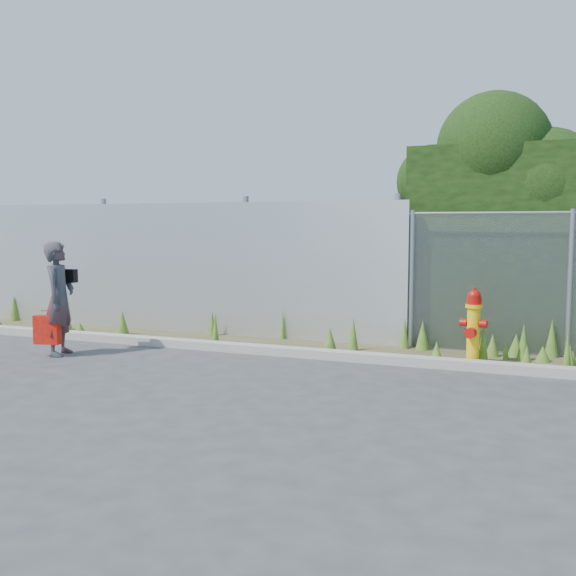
# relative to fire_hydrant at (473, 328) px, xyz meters

# --- Properties ---
(ground) EXTENTS (80.00, 80.00, 0.00)m
(ground) POSITION_rel_fire_hydrant_xyz_m (-2.03, -2.05, -0.50)
(ground) COLOR #3E3E41
(ground) RESTS_ON ground
(curb) EXTENTS (16.00, 0.22, 0.12)m
(curb) POSITION_rel_fire_hydrant_xyz_m (-2.03, -0.25, -0.44)
(curb) COLOR #A09C90
(curb) RESTS_ON ground
(weed_strip) EXTENTS (16.00, 1.27, 0.55)m
(weed_strip) POSITION_rel_fire_hydrant_xyz_m (-1.18, 0.37, -0.35)
(weed_strip) COLOR #4C432B
(weed_strip) RESTS_ON ground
(corrugated_fence) EXTENTS (8.50, 0.21, 2.30)m
(corrugated_fence) POSITION_rel_fire_hydrant_xyz_m (-5.27, 0.96, 0.60)
(corrugated_fence) COLOR silver
(corrugated_fence) RESTS_ON ground
(fire_hydrant) EXTENTS (0.34, 0.31, 1.03)m
(fire_hydrant) POSITION_rel_fire_hydrant_xyz_m (0.00, 0.00, 0.00)
(fire_hydrant) COLOR yellow
(fire_hydrant) RESTS_ON ground
(woman) EXTENTS (0.54, 0.67, 1.60)m
(woman) POSITION_rel_fire_hydrant_xyz_m (-5.50, -1.34, 0.30)
(woman) COLOR #0E565D
(woman) RESTS_ON ground
(red_tote_bag) EXTENTS (0.36, 0.13, 0.47)m
(red_tote_bag) POSITION_rel_fire_hydrant_xyz_m (-5.58, -1.52, -0.12)
(red_tote_bag) COLOR #A30B09
(black_shoulder_bag) EXTENTS (0.25, 0.11, 0.19)m
(black_shoulder_bag) POSITION_rel_fire_hydrant_xyz_m (-5.51, -1.14, 0.61)
(black_shoulder_bag) COLOR black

